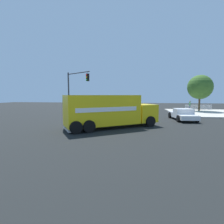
% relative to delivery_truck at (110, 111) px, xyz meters
% --- Properties ---
extents(ground_plane, '(100.00, 100.00, 0.00)m').
position_rel_delivery_truck_xyz_m(ground_plane, '(-0.75, -1.00, -1.55)').
color(ground_plane, black).
extents(sidewalk_corner_near, '(12.82, 12.82, 0.14)m').
position_rel_delivery_truck_xyz_m(sidewalk_corner_near, '(-14.49, -14.74, -1.48)').
color(sidewalk_corner_near, '#B2ADA0').
rests_on(sidewalk_corner_near, ground).
extents(delivery_truck, '(8.54, 6.90, 2.97)m').
position_rel_delivery_truck_xyz_m(delivery_truck, '(0.00, 0.00, 0.00)').
color(delivery_truck, yellow).
rests_on(delivery_truck, ground).
extents(traffic_light_primary, '(4.03, 2.75, 6.20)m').
position_rel_delivery_truck_xyz_m(traffic_light_primary, '(6.23, -7.89, 2.56)').
color(traffic_light_primary, '#38383D').
rests_on(traffic_light_primary, ground).
extents(pickup_white, '(2.60, 5.35, 1.38)m').
position_rel_delivery_truck_xyz_m(pickup_white, '(-7.85, -6.04, -0.82)').
color(pickup_white, white).
rests_on(pickup_white, ground).
extents(pedestrian_near_corner, '(0.31, 0.51, 1.78)m').
position_rel_delivery_truck_xyz_m(pedestrian_near_corner, '(-12.12, -18.23, -0.39)').
color(pedestrian_near_corner, navy).
rests_on(pedestrian_near_corner, sidewalk_corner_near).
extents(picket_fence_run, '(4.96, 0.05, 0.95)m').
position_rel_delivery_truck_xyz_m(picket_fence_run, '(-14.49, -20.90, -0.93)').
color(picket_fence_run, silver).
rests_on(picket_fence_run, sidewalk_corner_near).
extents(shade_tree_near, '(4.28, 4.28, 6.39)m').
position_rel_delivery_truck_xyz_m(shade_tree_near, '(-13.50, -17.43, 2.83)').
color(shade_tree_near, brown).
rests_on(shade_tree_near, sidewalk_corner_near).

